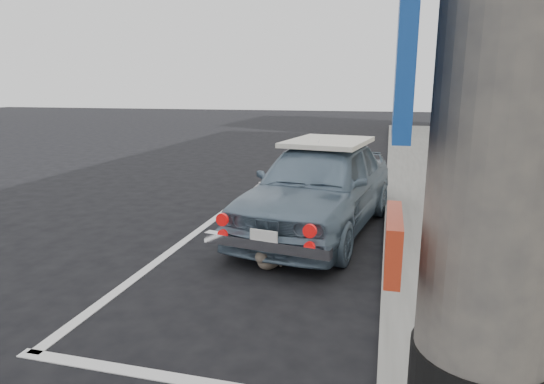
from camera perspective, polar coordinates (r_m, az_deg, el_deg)
The scene contains 8 objects.
ground at distance 4.21m, azimuth -13.48°, elevation -17.32°, with size 80.00×80.00×0.00m, color black.
sidewalk at distance 5.74m, azimuth 27.97°, elevation -9.26°, with size 2.80×40.00×0.15m, color slate.
building_far at distance 23.71m, azimuth 26.54°, elevation 16.24°, with size 3.50×10.00×8.00m, color beige.
pline_rear at distance 3.64m, azimuth -9.86°, elevation -22.38°, with size 3.00×0.12×0.01m, color silver.
pline_front at distance 9.99m, azimuth 6.66°, elevation 0.76°, with size 3.00×0.12×0.01m, color silver.
pline_side at distance 7.06m, azimuth -8.71°, elevation -4.46°, with size 0.12×7.00×0.01m, color silver.
retro_coupe at distance 6.80m, azimuth 5.96°, elevation 0.90°, with size 2.23×4.20×1.36m.
cat at distance 5.42m, azimuth -0.41°, elevation -8.32°, with size 0.36×0.51×0.29m.
Camera 1 is at (1.78, -3.19, 2.10)m, focal length 30.00 mm.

